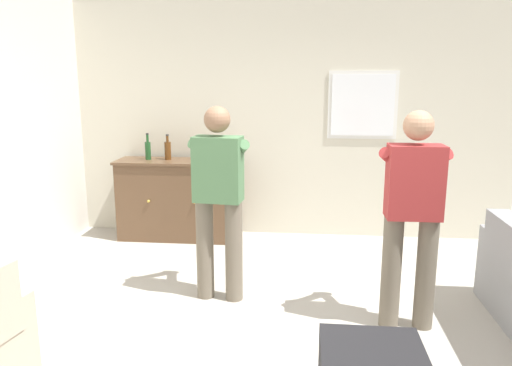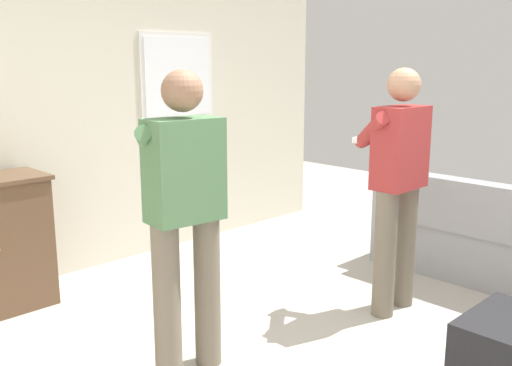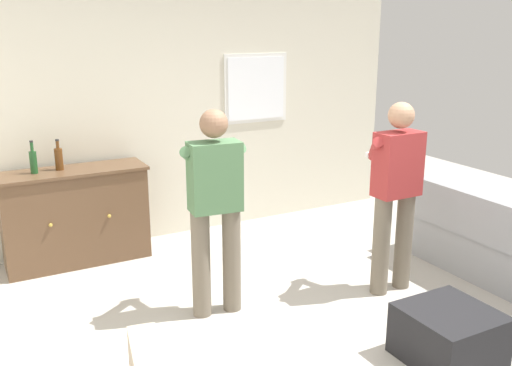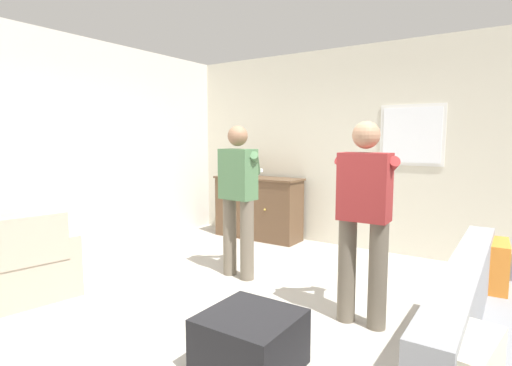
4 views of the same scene
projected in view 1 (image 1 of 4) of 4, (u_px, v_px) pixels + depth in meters
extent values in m
plane|color=#B2ADA3|center=(278.00, 342.00, 3.67)|extent=(10.40, 10.40, 0.00)
cube|color=beige|center=(292.00, 120.00, 5.96)|extent=(5.20, 0.12, 2.80)
cube|color=silver|center=(363.00, 105.00, 5.78)|extent=(0.80, 0.02, 0.78)
cube|color=white|center=(363.00, 105.00, 5.78)|extent=(0.72, 0.03, 0.70)
cube|color=brown|center=(177.00, 201.00, 5.94)|extent=(1.36, 0.44, 0.92)
cube|color=brown|center=(175.00, 162.00, 5.84)|extent=(1.40, 0.48, 0.03)
sphere|color=#B79338|center=(148.00, 201.00, 5.73)|extent=(0.04, 0.04, 0.04)
sphere|color=#B79338|center=(195.00, 202.00, 5.68)|extent=(0.04, 0.04, 0.04)
cylinder|color=#593314|center=(168.00, 151.00, 5.87)|extent=(0.08, 0.08, 0.21)
cylinder|color=#593314|center=(167.00, 139.00, 5.84)|extent=(0.03, 0.03, 0.07)
cylinder|color=#262626|center=(167.00, 135.00, 5.83)|extent=(0.03, 0.03, 0.02)
cylinder|color=#1E4C23|center=(148.00, 151.00, 5.87)|extent=(0.07, 0.07, 0.21)
cylinder|color=#1E4C23|center=(147.00, 138.00, 5.84)|extent=(0.03, 0.03, 0.09)
cylinder|color=#262626|center=(147.00, 134.00, 5.83)|extent=(0.03, 0.03, 0.02)
cylinder|color=#6B6051|center=(205.00, 249.00, 4.34)|extent=(0.15, 0.15, 0.88)
cylinder|color=#6B6051|center=(234.00, 251.00, 4.29)|extent=(0.15, 0.15, 0.88)
cube|color=#4C754C|center=(218.00, 169.00, 4.17)|extent=(0.42, 0.26, 0.55)
sphere|color=#8C664C|center=(217.00, 119.00, 4.08)|extent=(0.22, 0.22, 0.22)
cylinder|color=#4C754C|center=(210.00, 153.00, 4.32)|extent=(0.36, 0.38, 0.29)
cylinder|color=#4C754C|center=(236.00, 154.00, 4.27)|extent=(0.29, 0.42, 0.29)
cube|color=white|center=(228.00, 160.00, 4.47)|extent=(0.15, 0.06, 0.04)
cylinder|color=#6B6051|center=(391.00, 272.00, 3.83)|extent=(0.15, 0.15, 0.88)
cylinder|color=#6B6051|center=(426.00, 274.00, 3.81)|extent=(0.15, 0.15, 0.88)
cube|color=#9E2D2D|center=(415.00, 182.00, 3.67)|extent=(0.40, 0.23, 0.55)
sphere|color=tan|center=(419.00, 125.00, 3.58)|extent=(0.22, 0.22, 0.22)
cylinder|color=#9E2D2D|center=(396.00, 163.00, 3.81)|extent=(0.32, 0.41, 0.29)
cylinder|color=#9E2D2D|center=(426.00, 164.00, 3.79)|extent=(0.33, 0.40, 0.29)
cube|color=white|center=(406.00, 170.00, 3.98)|extent=(0.15, 0.04, 0.04)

